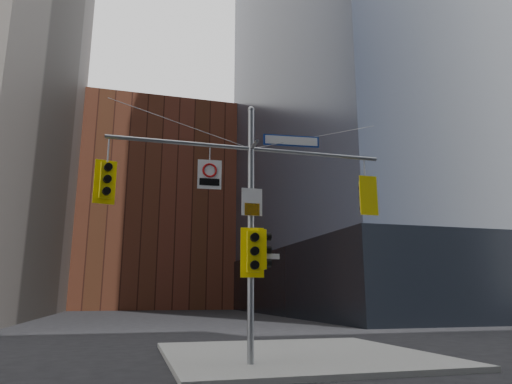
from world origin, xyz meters
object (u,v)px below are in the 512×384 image
signal_assembly (251,203)px  street_sign_blade (291,141)px  traffic_light_pole_side (262,250)px  regulatory_sign_arm (210,173)px  traffic_light_west_arm (106,181)px  traffic_light_east_arm (366,196)px  traffic_light_pole_front (253,252)px

signal_assembly → street_sign_blade: bearing=0.1°
traffic_light_pole_side → regulatory_sign_arm: (-1.51, -0.03, 2.06)m
traffic_light_pole_side → street_sign_blade: 3.35m
traffic_light_west_arm → traffic_light_east_arm: (7.48, -0.01, 0.00)m
traffic_light_west_arm → traffic_light_pole_front: (3.89, -0.28, -1.77)m
traffic_light_pole_front → regulatory_sign_arm: bearing=173.7°
signal_assembly → traffic_light_west_arm: signal_assembly is taller
traffic_light_pole_front → street_sign_blade: street_sign_blade is taller
traffic_light_west_arm → traffic_light_pole_front: size_ratio=0.87×
traffic_light_west_arm → street_sign_blade: 5.35m
signal_assembly → traffic_light_pole_front: (0.00, -0.27, -1.39)m
traffic_light_west_arm → regulatory_sign_arm: (2.70, -0.03, 0.38)m
regulatory_sign_arm → traffic_light_pole_side: bearing=4.9°
street_sign_blade → regulatory_sign_arm: 2.69m
traffic_light_west_arm → traffic_light_east_arm: size_ratio=0.98×
regulatory_sign_arm → traffic_light_west_arm: bearing=-176.9°
traffic_light_west_arm → traffic_light_pole_front: bearing=-17.2°
traffic_light_pole_front → traffic_light_east_arm: bearing=9.7°
traffic_light_west_arm → traffic_light_pole_side: bearing=-13.1°
traffic_light_east_arm → traffic_light_pole_side: size_ratio=1.10×
traffic_light_pole_front → street_sign_blade: size_ratio=0.80×
signal_assembly → traffic_light_pole_front: size_ratio=5.95×
traffic_light_west_arm → street_sign_blade: size_ratio=0.70×
traffic_light_pole_side → traffic_light_west_arm: bearing=89.4°
traffic_light_west_arm → traffic_light_pole_side: size_ratio=1.08×
signal_assembly → traffic_light_pole_side: (0.33, 0.01, -1.30)m
traffic_light_pole_front → signal_assembly: bearing=95.6°
traffic_light_west_arm → traffic_light_pole_front: 4.28m
traffic_light_west_arm → traffic_light_pole_front: traffic_light_west_arm is taller
signal_assembly → traffic_light_east_arm: size_ratio=6.72×
street_sign_blade → traffic_light_west_arm: bearing=-174.5°
traffic_light_pole_side → street_sign_blade: bearing=-90.8°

